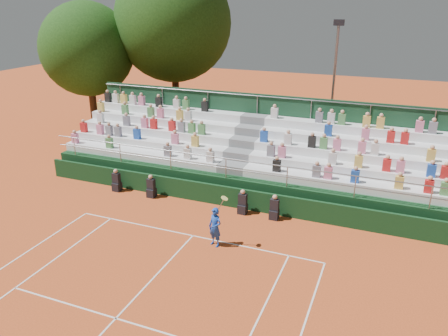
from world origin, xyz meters
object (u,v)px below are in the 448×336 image
at_px(tree_west, 87,49).
at_px(tree_east, 173,23).
at_px(tennis_player, 215,227).
at_px(floodlight_mast, 334,79).

height_order(tree_west, tree_east, tree_east).
bearing_deg(tree_west, tree_east, 30.26).
relative_size(tennis_player, tree_east, 0.19).
bearing_deg(tree_east, tennis_player, -57.20).
relative_size(tennis_player, tree_west, 0.24).
relative_size(tree_east, floodlight_mast, 1.44).
xyz_separation_m(tennis_player, floodlight_mast, (2.27, 13.22, 3.95)).
bearing_deg(tennis_player, tree_west, 141.93).
relative_size(tree_west, floodlight_mast, 1.13).
bearing_deg(floodlight_mast, tree_west, -173.15).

